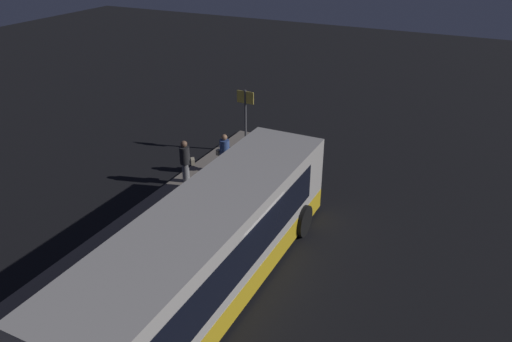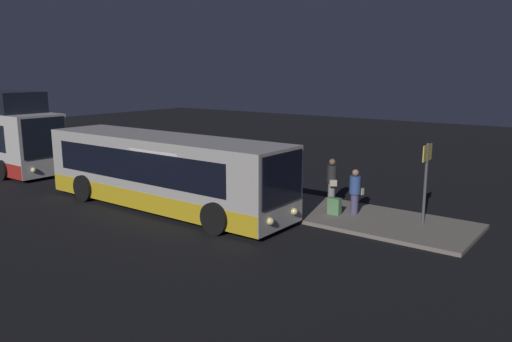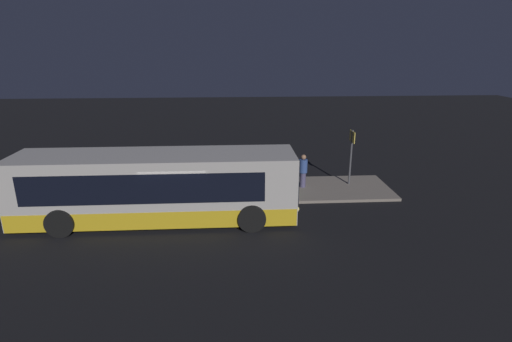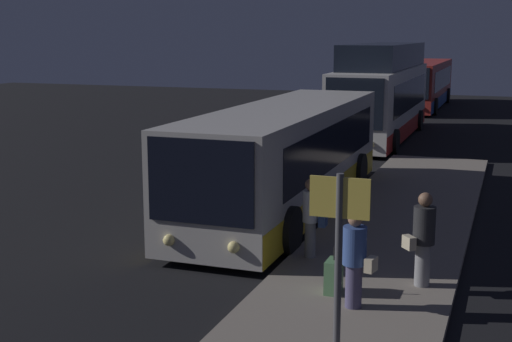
% 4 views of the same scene
% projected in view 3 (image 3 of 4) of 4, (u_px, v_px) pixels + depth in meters
% --- Properties ---
extents(ground, '(80.00, 80.00, 0.00)m').
position_uv_depth(ground, '(179.00, 222.00, 16.34)').
color(ground, black).
extents(platform, '(20.00, 3.45, 0.13)m').
position_uv_depth(platform, '(187.00, 191.00, 19.48)').
color(platform, slate).
rests_on(platform, ground).
extents(bus_lead, '(11.24, 2.84, 2.82)m').
position_uv_depth(bus_lead, '(156.00, 188.00, 16.06)').
color(bus_lead, '#B2ADA8').
rests_on(bus_lead, ground).
extents(passenger_boarding, '(0.33, 0.50, 1.66)m').
position_uv_depth(passenger_boarding, '(257.00, 180.00, 18.17)').
color(passenger_boarding, gray).
rests_on(passenger_boarding, platform).
extents(passenger_waiting, '(0.62, 0.66, 1.76)m').
position_uv_depth(passenger_waiting, '(272.00, 164.00, 20.47)').
color(passenger_waiting, gray).
rests_on(passenger_waiting, platform).
extents(passenger_with_bags, '(0.48, 0.63, 1.66)m').
position_uv_depth(passenger_with_bags, '(303.00, 170.00, 19.68)').
color(passenger_with_bags, '#4C476B').
rests_on(passenger_with_bags, platform).
extents(suitcase, '(0.46, 0.25, 0.85)m').
position_uv_depth(suitcase, '(293.00, 184.00, 19.35)').
color(suitcase, '#598C59').
rests_on(suitcase, platform).
extents(sign_post, '(0.10, 0.81, 2.79)m').
position_uv_depth(sign_post, '(351.00, 149.00, 19.81)').
color(sign_post, '#4C4C51').
rests_on(sign_post, platform).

